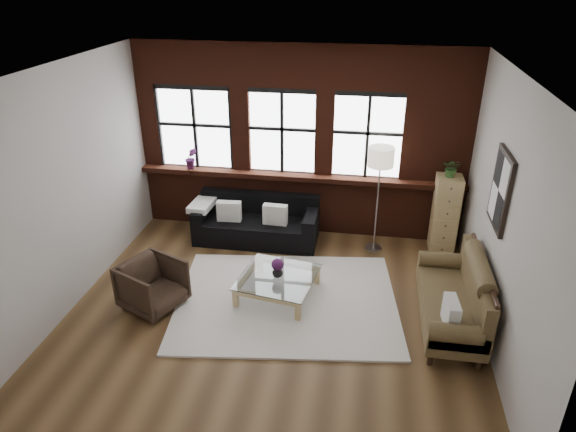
% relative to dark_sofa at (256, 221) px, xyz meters
% --- Properties ---
extents(floor, '(5.50, 5.50, 0.00)m').
position_rel_dark_sofa_xyz_m(floor, '(0.65, -1.90, -0.37)').
color(floor, '#4A321B').
rests_on(floor, ground).
extents(ceiling, '(5.50, 5.50, 0.00)m').
position_rel_dark_sofa_xyz_m(ceiling, '(0.65, -1.90, 2.83)').
color(ceiling, white).
rests_on(ceiling, ground).
extents(wall_back, '(5.50, 0.00, 5.50)m').
position_rel_dark_sofa_xyz_m(wall_back, '(0.65, 0.60, 1.23)').
color(wall_back, '#AFA9A3').
rests_on(wall_back, ground).
extents(wall_front, '(5.50, 0.00, 5.50)m').
position_rel_dark_sofa_xyz_m(wall_front, '(0.65, -4.40, 1.23)').
color(wall_front, '#AFA9A3').
rests_on(wall_front, ground).
extents(wall_left, '(0.00, 5.00, 5.00)m').
position_rel_dark_sofa_xyz_m(wall_left, '(-2.10, -1.90, 1.23)').
color(wall_left, '#AFA9A3').
rests_on(wall_left, ground).
extents(wall_right, '(0.00, 5.00, 5.00)m').
position_rel_dark_sofa_xyz_m(wall_right, '(3.40, -1.90, 1.23)').
color(wall_right, '#AFA9A3').
rests_on(wall_right, ground).
extents(brick_backwall, '(5.50, 0.12, 3.20)m').
position_rel_dark_sofa_xyz_m(brick_backwall, '(0.65, 0.54, 1.23)').
color(brick_backwall, '#451B10').
rests_on(brick_backwall, floor).
extents(sill_ledge, '(5.50, 0.30, 0.08)m').
position_rel_dark_sofa_xyz_m(sill_ledge, '(0.65, 0.45, 0.67)').
color(sill_ledge, '#451B10').
rests_on(sill_ledge, brick_backwall).
extents(window_left, '(1.38, 0.10, 1.50)m').
position_rel_dark_sofa_xyz_m(window_left, '(-1.15, 0.55, 1.38)').
color(window_left, black).
rests_on(window_left, brick_backwall).
extents(window_mid, '(1.38, 0.10, 1.50)m').
position_rel_dark_sofa_xyz_m(window_mid, '(0.35, 0.55, 1.38)').
color(window_mid, black).
rests_on(window_mid, brick_backwall).
extents(window_right, '(1.38, 0.10, 1.50)m').
position_rel_dark_sofa_xyz_m(window_right, '(1.75, 0.55, 1.38)').
color(window_right, black).
rests_on(window_right, brick_backwall).
extents(wall_poster, '(0.05, 0.74, 0.94)m').
position_rel_dark_sofa_xyz_m(wall_poster, '(3.37, -1.60, 1.48)').
color(wall_poster, black).
rests_on(wall_poster, wall_right).
extents(shag_rug, '(3.33, 2.76, 0.03)m').
position_rel_dark_sofa_xyz_m(shag_rug, '(0.80, -1.69, -0.36)').
color(shag_rug, beige).
rests_on(shag_rug, floor).
extents(dark_sofa, '(2.06, 0.83, 0.74)m').
position_rel_dark_sofa_xyz_m(dark_sofa, '(0.00, 0.00, 0.00)').
color(dark_sofa, black).
rests_on(dark_sofa, floor).
extents(pillow_a, '(0.41, 0.16, 0.34)m').
position_rel_dark_sofa_xyz_m(pillow_a, '(-0.44, -0.10, 0.19)').
color(pillow_a, silver).
rests_on(pillow_a, dark_sofa).
extents(pillow_b, '(0.41, 0.16, 0.34)m').
position_rel_dark_sofa_xyz_m(pillow_b, '(0.34, -0.10, 0.19)').
color(pillow_b, silver).
rests_on(pillow_b, dark_sofa).
extents(vintage_settee, '(0.81, 1.83, 0.98)m').
position_rel_dark_sofa_xyz_m(vintage_settee, '(2.95, -1.86, 0.12)').
color(vintage_settee, brown).
rests_on(vintage_settee, floor).
extents(pillow_settee, '(0.17, 0.39, 0.34)m').
position_rel_dark_sofa_xyz_m(pillow_settee, '(2.87, -2.42, 0.23)').
color(pillow_settee, silver).
rests_on(pillow_settee, vintage_settee).
extents(armchair, '(0.98, 0.97, 0.68)m').
position_rel_dark_sofa_xyz_m(armchair, '(-0.98, -2.09, -0.03)').
color(armchair, black).
rests_on(armchair, floor).
extents(coffee_table, '(1.18, 1.18, 0.34)m').
position_rel_dark_sofa_xyz_m(coffee_table, '(0.65, -1.58, -0.21)').
color(coffee_table, tan).
rests_on(coffee_table, shag_rug).
extents(vase, '(0.20, 0.20, 0.16)m').
position_rel_dark_sofa_xyz_m(vase, '(0.65, -1.58, 0.04)').
color(vase, '#B2B2B2').
rests_on(vase, coffee_table).
extents(flowers, '(0.17, 0.17, 0.17)m').
position_rel_dark_sofa_xyz_m(flowers, '(0.65, -1.58, 0.15)').
color(flowers, '#49194A').
rests_on(flowers, vase).
extents(drawer_chest, '(0.40, 0.40, 1.29)m').
position_rel_dark_sofa_xyz_m(drawer_chest, '(3.08, 0.19, 0.27)').
color(drawer_chest, tan).
rests_on(drawer_chest, floor).
extents(potted_plant_top, '(0.33, 0.30, 0.30)m').
position_rel_dark_sofa_xyz_m(potted_plant_top, '(3.08, 0.19, 1.07)').
color(potted_plant_top, '#2D5923').
rests_on(potted_plant_top, drawer_chest).
extents(floor_lamp, '(0.40, 0.40, 1.92)m').
position_rel_dark_sofa_xyz_m(floor_lamp, '(1.98, 0.02, 0.59)').
color(floor_lamp, '#A5A5A8').
rests_on(floor_lamp, floor).
extents(sill_plant, '(0.26, 0.24, 0.38)m').
position_rel_dark_sofa_xyz_m(sill_plant, '(-1.22, 0.42, 0.90)').
color(sill_plant, '#49194A').
rests_on(sill_plant, sill_ledge).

